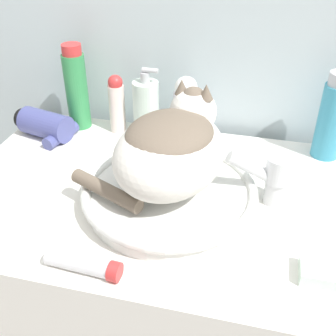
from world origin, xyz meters
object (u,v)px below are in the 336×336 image
object	(u,v)px
faucet	(272,176)
soap_pump_bottle	(146,108)
mouthwash_bottle	(332,118)
cat	(171,146)
shampoo_bottle_tall	(76,88)
hair_dryer	(47,126)
soap_bar	(323,273)
deodorant_stick	(117,104)
cream_tube	(84,264)
lotion_bottle_white	(185,109)

from	to	relation	value
faucet	soap_pump_bottle	size ratio (longest dim) A/B	0.74
faucet	soap_pump_bottle	world-z (taller)	soap_pump_bottle
mouthwash_bottle	soap_pump_bottle	bearing A→B (deg)	180.00
cat	shampoo_bottle_tall	size ratio (longest dim) A/B	1.43
faucet	hair_dryer	distance (m)	0.58
soap_pump_bottle	soap_bar	bearing A→B (deg)	-44.05
faucet	deodorant_stick	xyz separation A→B (m)	(-0.40, 0.22, 0.01)
mouthwash_bottle	cream_tube	world-z (taller)	mouthwash_bottle
deodorant_stick	shampoo_bottle_tall	distance (m)	0.11
soap_pump_bottle	cream_tube	xyz separation A→B (m)	(0.03, -0.48, -0.06)
cream_tube	soap_bar	bearing A→B (deg)	11.49
cat	soap_bar	size ratio (longest dim) A/B	4.30
faucet	hair_dryer	world-z (taller)	faucet
lotion_bottle_white	soap_pump_bottle	distance (m)	0.10
faucet	cream_tube	world-z (taller)	faucet
lotion_bottle_white	shampoo_bottle_tall	world-z (taller)	shampoo_bottle_tall
faucet	lotion_bottle_white	bearing A→B (deg)	-60.15
soap_bar	mouthwash_bottle	bearing A→B (deg)	86.26
mouthwash_bottle	soap_pump_bottle	xyz separation A→B (m)	(-0.44, 0.00, -0.03)
cream_tube	hair_dryer	distance (m)	0.49
cat	hair_dryer	size ratio (longest dim) A/B	1.95
faucet	cat	bearing A→B (deg)	-2.38
faucet	lotion_bottle_white	xyz separation A→B (m)	(-0.22, 0.22, 0.02)
cat	soap_bar	world-z (taller)	cat
faucet	cream_tube	bearing A→B (deg)	26.73
hair_dryer	soap_bar	distance (m)	0.73
cream_tube	faucet	bearing A→B (deg)	42.36
cream_tube	soap_bar	xyz separation A→B (m)	(0.38, 0.08, -0.00)
shampoo_bottle_tall	lotion_bottle_white	bearing A→B (deg)	0.00
cat	hair_dryer	xyz separation A→B (m)	(-0.37, 0.18, -0.10)
shampoo_bottle_tall	cream_tube	distance (m)	0.53
hair_dryer	cat	bearing A→B (deg)	167.19
hair_dryer	cream_tube	bearing A→B (deg)	138.04
soap_pump_bottle	cream_tube	size ratio (longest dim) A/B	1.35
shampoo_bottle_tall	hair_dryer	size ratio (longest dim) A/B	1.37
cream_tube	soap_bar	distance (m)	0.39
cat	deodorant_stick	distance (m)	0.34
deodorant_stick	lotion_bottle_white	xyz separation A→B (m)	(0.18, 0.00, 0.01)
soap_bar	hair_dryer	bearing A→B (deg)	153.69
cat	hair_dryer	distance (m)	0.42
cat	soap_bar	bearing A→B (deg)	-101.59
cat	shampoo_bottle_tall	world-z (taller)	cat
faucet	soap_pump_bottle	xyz separation A→B (m)	(-0.32, 0.22, 0.01)
cat	soap_pump_bottle	bearing A→B (deg)	40.35
deodorant_stick	hair_dryer	xyz separation A→B (m)	(-0.16, -0.08, -0.04)
faucet	deodorant_stick	distance (m)	0.45
soap_pump_bottle	hair_dryer	world-z (taller)	soap_pump_bottle
shampoo_bottle_tall	hair_dryer	bearing A→B (deg)	-126.36
cream_tube	lotion_bottle_white	bearing A→B (deg)	81.88
cat	soap_pump_bottle	size ratio (longest dim) A/B	1.77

